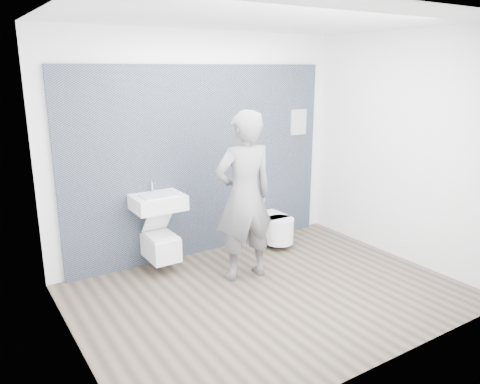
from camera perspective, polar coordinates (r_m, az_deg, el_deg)
ground at (r=5.18m, az=3.67°, el=-12.23°), size 4.00×4.00×0.00m
room_shell at (r=4.65m, az=4.03°, el=7.21°), size 4.00×4.00×4.00m
tile_wall at (r=6.31m, az=-4.30°, el=-7.06°), size 3.60×0.06×2.40m
washbasin at (r=5.52m, az=-9.96°, el=-1.19°), size 0.59×0.44×0.44m
toilet_square at (r=5.68m, az=-9.64°, el=-6.42°), size 0.33×0.48×0.58m
toilet_rounded at (r=6.39m, az=4.20°, el=-4.40°), size 0.38×0.64×0.34m
info_placard at (r=7.07m, az=6.71°, el=-4.67°), size 0.26×0.03×0.35m
visitor at (r=5.22m, az=0.52°, el=-0.56°), size 0.75×0.53×1.93m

